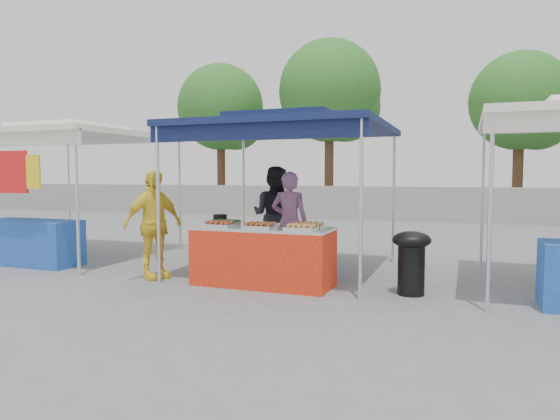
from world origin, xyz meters
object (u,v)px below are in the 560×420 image
(vendor_table, at_px, (263,256))
(wok_burner, at_px, (411,257))
(cooking_pot, at_px, (220,219))
(customer_person, at_px, (153,224))
(helper_man, at_px, (274,215))
(vendor_woman, at_px, (290,223))

(vendor_table, height_order, wok_burner, wok_burner)
(cooking_pot, height_order, customer_person, customer_person)
(vendor_table, bearing_deg, wok_burner, 4.40)
(wok_burner, xyz_separation_m, customer_person, (-3.84, -0.31, 0.33))
(helper_man, height_order, customer_person, helper_man)
(vendor_table, relative_size, cooking_pot, 9.19)
(vendor_table, xyz_separation_m, cooking_pot, (-0.88, 0.36, 0.49))
(vendor_woman, bearing_deg, vendor_table, 81.65)
(vendor_woman, bearing_deg, cooking_pot, 28.41)
(cooking_pot, relative_size, vendor_woman, 0.13)
(vendor_table, bearing_deg, cooking_pot, 157.53)
(vendor_table, relative_size, helper_man, 1.14)
(vendor_table, height_order, helper_man, helper_man)
(cooking_pot, distance_m, customer_person, 1.03)
(cooking_pot, distance_m, helper_man, 1.47)
(cooking_pot, bearing_deg, helper_man, 75.58)
(wok_burner, bearing_deg, helper_man, 152.13)
(vendor_woman, distance_m, helper_man, 0.99)
(wok_burner, distance_m, helper_man, 3.08)
(vendor_table, relative_size, vendor_woman, 1.21)
(helper_man, bearing_deg, vendor_woman, 128.08)
(wok_burner, bearing_deg, customer_person, -171.04)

